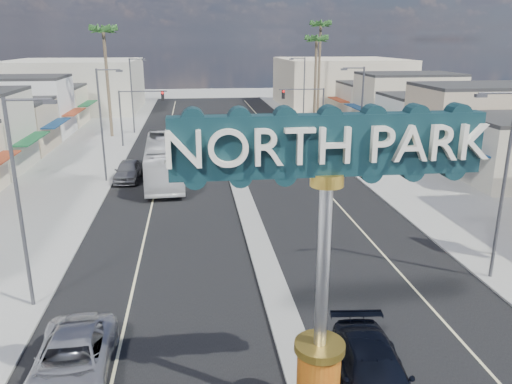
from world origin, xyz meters
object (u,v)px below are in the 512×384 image
object	(u,v)px
streetlight_l_near	(22,195)
palm_right_mid	(317,44)
streetlight_r_mid	(359,115)
palm_left_far	(104,36)
streetlight_r_far	(303,90)
gateway_sign	(325,238)
car_parked_left	(128,171)
car_parked_right	(313,149)
palm_right_far	(321,30)
suv_left	(72,361)
traffic_signal_right	(307,104)
suv_right	(373,375)
traffic_signal_left	(138,107)
city_bus	(164,160)
streetlight_l_mid	(103,120)
streetlight_l_far	(133,92)
streetlight_r_near	(501,178)

from	to	relation	value
streetlight_l_near	palm_right_mid	size ratio (longest dim) A/B	0.74
streetlight_r_mid	palm_left_far	world-z (taller)	palm_left_far
streetlight_r_far	palm_right_mid	world-z (taller)	palm_right_mid
gateway_sign	car_parked_left	world-z (taller)	gateway_sign
palm_right_mid	car_parked_left	xyz separation A→B (m)	(-21.83, -25.72, -9.78)
streetlight_r_mid	car_parked_right	size ratio (longest dim) A/B	1.75
palm_right_far	suv_left	distance (m)	62.74
palm_right_far	streetlight_l_near	bearing A→B (deg)	-116.06
traffic_signal_right	suv_right	xyz separation A→B (m)	(-7.18, -41.33, -3.47)
traffic_signal_left	car_parked_left	xyz separation A→B (m)	(0.35, -13.72, -3.45)
traffic_signal_right	palm_left_far	size ratio (longest dim) A/B	0.46
car_parked_right	city_bus	bearing A→B (deg)	-158.92
streetlight_l_near	suv_left	xyz separation A→B (m)	(2.64, -5.28, -4.30)
suv_left	streetlight_l_mid	bearing A→B (deg)	94.58
streetlight_r_far	city_bus	world-z (taller)	streetlight_r_far
streetlight_l_far	car_parked_left	distance (m)	22.19
traffic_signal_right	car_parked_left	xyz separation A→B (m)	(-18.02, -13.72, -3.45)
streetlight_l_near	car_parked_left	size ratio (longest dim) A/B	1.86
streetlight_r_far	car_parked_right	bearing A→B (deg)	-98.16
streetlight_l_near	streetlight_r_far	size ratio (longest dim) A/B	1.00
gateway_sign	suv_right	xyz separation A→B (m)	(2.00, 0.69, -5.12)
suv_left	car_parked_right	world-z (taller)	car_parked_right
city_bus	gateway_sign	bearing A→B (deg)	-80.79
traffic_signal_right	palm_left_far	distance (m)	24.09
city_bus	suv_right	bearing A→B (deg)	-76.55
streetlight_r_near	streetlight_r_mid	bearing A→B (deg)	90.00
streetlight_l_far	suv_left	bearing A→B (deg)	-86.80
traffic_signal_right	suv_right	bearing A→B (deg)	-99.86
palm_right_mid	suv_right	distance (m)	55.33
streetlight_l_mid	car_parked_right	world-z (taller)	streetlight_l_mid
traffic_signal_right	car_parked_left	world-z (taller)	traffic_signal_right
car_parked_right	streetlight_r_far	bearing A→B (deg)	77.75
streetlight_r_far	palm_left_far	size ratio (longest dim) A/B	0.69
streetlight_l_mid	car_parked_left	xyz separation A→B (m)	(1.60, 0.28, -4.24)
gateway_sign	traffic_signal_right	xyz separation A→B (m)	(9.18, 42.02, -1.65)
streetlight_r_near	streetlight_l_far	bearing A→B (deg)	116.42
streetlight_l_mid	city_bus	distance (m)	5.68
streetlight_l_mid	streetlight_l_near	bearing A→B (deg)	-90.00
traffic_signal_left	suv_right	bearing A→B (deg)	-74.86
streetlight_l_near	palm_left_far	world-z (taller)	palm_left_far
streetlight_r_mid	palm_left_far	bearing A→B (deg)	139.52
streetlight_r_mid	streetlight_r_far	world-z (taller)	same
streetlight_l_near	streetlight_r_mid	size ratio (longest dim) A/B	1.00
gateway_sign	palm_right_mid	bearing A→B (deg)	76.47
car_parked_left	car_parked_right	size ratio (longest dim) A/B	0.94
streetlight_l_near	gateway_sign	bearing A→B (deg)	-37.55
traffic_signal_left	traffic_signal_right	size ratio (longest dim) A/B	1.00
streetlight_l_near	streetlight_l_mid	xyz separation A→B (m)	(0.00, 20.00, 0.00)
traffic_signal_right	car_parked_right	distance (m)	8.28
palm_left_far	car_parked_right	bearing A→B (deg)	-32.43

